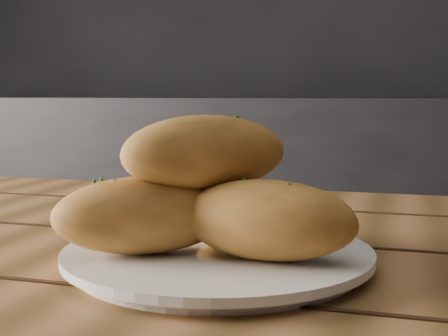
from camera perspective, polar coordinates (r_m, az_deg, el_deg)
counter at (r=1.95m, az=11.17°, el=-7.01°), size 2.80×0.60×0.90m
plate at (r=0.58m, az=-0.57°, el=-8.13°), size 0.28×0.28×0.02m
bread_rolls at (r=0.57m, az=-1.22°, el=-2.67°), size 0.28×0.25×0.12m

